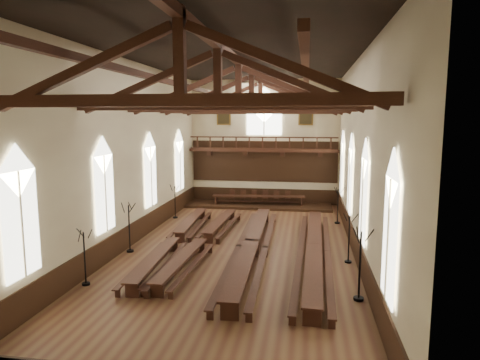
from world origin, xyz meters
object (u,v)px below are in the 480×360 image
(refectory_row_b, at_px, (204,239))
(candelabrum_left_near, at_px, (85,268))
(refectory_row_d, at_px, (314,248))
(dais, at_px, (258,205))
(high_table, at_px, (259,197))
(candelabrum_right_mid, at_px, (349,248))
(candelabrum_right_near, at_px, (359,278))
(candelabrum_left_far, at_px, (175,208))
(refectory_row_a, at_px, (176,238))
(candelabrum_right_far, at_px, (338,212))
(refectory_row_c, at_px, (252,244))
(candelabrum_left_mid, at_px, (130,237))

(refectory_row_b, height_order, candelabrum_left_near, candelabrum_left_near)
(refectory_row_d, bearing_deg, dais, 108.79)
(high_table, distance_m, candelabrum_right_mid, 13.80)
(candelabrum_right_near, height_order, candelabrum_right_mid, candelabrum_right_near)
(candelabrum_left_far, distance_m, candelabrum_right_mid, 13.52)
(candelabrum_left_far, bearing_deg, refectory_row_a, -72.20)
(candelabrum_right_near, bearing_deg, refectory_row_b, 143.17)
(candelabrum_right_near, height_order, candelabrum_right_far, candelabrum_right_near)
(dais, xyz_separation_m, candelabrum_right_mid, (5.79, -12.52, 0.64))
(refectory_row_c, bearing_deg, candelabrum_left_near, -142.09)
(refectory_row_d, xyz_separation_m, candelabrum_left_far, (-9.48, 7.45, 0.15))
(refectory_row_b, xyz_separation_m, dais, (1.64, 11.31, -0.40))
(dais, distance_m, candelabrum_right_near, 17.86)
(candelabrum_left_far, bearing_deg, refectory_row_b, -60.62)
(refectory_row_a, relative_size, candelabrum_left_far, 5.82)
(refectory_row_d, distance_m, candelabrum_right_far, 7.80)
(refectory_row_c, height_order, candelabrum_right_near, candelabrum_right_near)
(dais, bearing_deg, refectory_row_a, -105.60)
(refectory_row_a, height_order, candelabrum_right_near, candelabrum_right_near)
(candelabrum_right_mid, bearing_deg, candelabrum_left_mid, -179.72)
(refectory_row_b, relative_size, candelabrum_left_far, 5.77)
(refectory_row_b, xyz_separation_m, candelabrum_right_mid, (7.43, -1.21, 0.24))
(refectory_row_a, relative_size, candelabrum_right_mid, 5.74)
(candelabrum_right_mid, bearing_deg, refectory_row_d, 170.68)
(dais, height_order, candelabrum_left_far, candelabrum_left_far)
(high_table, bearing_deg, candelabrum_left_mid, -112.88)
(refectory_row_a, xyz_separation_m, dais, (3.19, 11.41, -0.41))
(candelabrum_left_mid, xyz_separation_m, candelabrum_right_near, (11.10, -4.30, 0.07))
(refectory_row_c, height_order, candelabrum_left_mid, candelabrum_left_mid)
(candelabrum_right_near, bearing_deg, candelabrum_right_far, 90.00)
(candelabrum_right_mid, xyz_separation_m, candelabrum_right_far, (0.00, 7.89, 0.01))
(refectory_row_a, relative_size, candelabrum_right_near, 4.85)
(candelabrum_left_near, bearing_deg, high_table, 72.76)
(refectory_row_a, xyz_separation_m, refectory_row_c, (4.24, -0.75, 0.09))
(refectory_row_a, distance_m, candelabrum_left_far, 6.94)
(refectory_row_a, bearing_deg, refectory_row_b, 3.61)
(refectory_row_b, bearing_deg, candelabrum_left_mid, -160.97)
(refectory_row_c, xyz_separation_m, candelabrum_right_mid, (4.74, -0.37, 0.14))
(dais, distance_m, candelabrum_left_far, 7.19)
(high_table, bearing_deg, candelabrum_right_mid, -65.18)
(candelabrum_right_far, bearing_deg, refectory_row_c, -122.21)
(refectory_row_c, bearing_deg, candelabrum_left_mid, -176.21)
(refectory_row_b, relative_size, candelabrum_right_far, 5.64)
(high_table, relative_size, candelabrum_left_far, 3.06)
(refectory_row_a, relative_size, refectory_row_d, 0.94)
(candelabrum_right_mid, bearing_deg, candelabrum_right_far, 90.00)
(dais, distance_m, candelabrum_right_mid, 13.81)
(candelabrum_left_far, distance_m, candelabrum_right_near, 16.41)
(candelabrum_left_near, bearing_deg, refectory_row_d, 27.11)
(dais, distance_m, high_table, 0.67)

